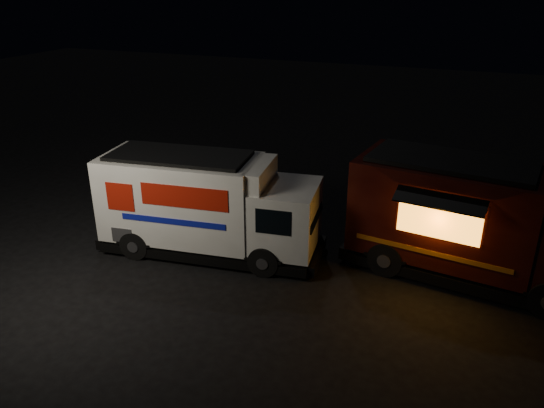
% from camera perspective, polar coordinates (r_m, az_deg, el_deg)
% --- Properties ---
extents(ground, '(80.00, 80.00, 0.00)m').
position_cam_1_polar(ground, '(16.10, -7.51, -6.27)').
color(ground, black).
rests_on(ground, ground).
extents(white_truck, '(7.07, 3.16, 3.10)m').
position_cam_1_polar(white_truck, '(16.07, -6.66, -0.12)').
color(white_truck, white).
rests_on(white_truck, ground).
extents(red_truck, '(7.51, 3.65, 3.36)m').
position_cam_1_polar(red_truck, '(15.62, 21.45, -1.86)').
color(red_truck, '#3C110B').
rests_on(red_truck, ground).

